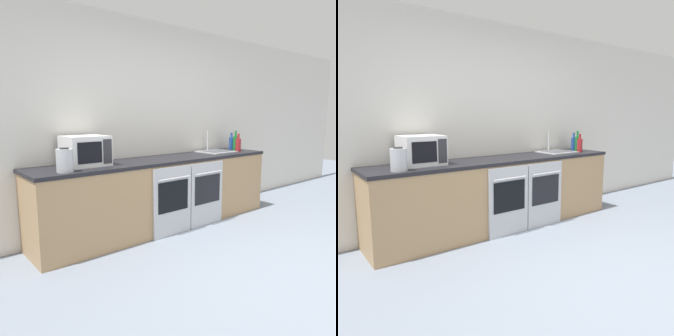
% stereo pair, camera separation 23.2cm
% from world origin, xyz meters
% --- Properties ---
extents(ground_plane, '(16.00, 16.00, 0.00)m').
position_xyz_m(ground_plane, '(0.00, 0.00, 0.00)').
color(ground_plane, gray).
extents(wall_back, '(10.00, 0.06, 2.60)m').
position_xyz_m(wall_back, '(0.00, 2.15, 1.30)').
color(wall_back, silver).
rests_on(wall_back, ground_plane).
extents(counter_back, '(3.34, 0.65, 0.88)m').
position_xyz_m(counter_back, '(0.00, 1.81, 0.44)').
color(counter_back, tan).
rests_on(counter_back, ground_plane).
extents(oven_left, '(0.56, 0.06, 0.83)m').
position_xyz_m(oven_left, '(-0.12, 1.48, 0.42)').
color(oven_left, '#B7BABF').
rests_on(oven_left, ground_plane).
extents(oven_right, '(0.56, 0.06, 0.83)m').
position_xyz_m(oven_right, '(0.46, 1.48, 0.42)').
color(oven_right, '#B7BABF').
rests_on(oven_right, ground_plane).
extents(microwave, '(0.45, 0.39, 0.32)m').
position_xyz_m(microwave, '(-1.01, 1.87, 1.04)').
color(microwave, silver).
rests_on(microwave, counter_back).
extents(bottle_blue, '(0.08, 0.08, 0.26)m').
position_xyz_m(bottle_blue, '(1.48, 1.94, 0.99)').
color(bottle_blue, '#234793').
rests_on(bottle_blue, counter_back).
extents(bottle_green, '(0.07, 0.07, 0.30)m').
position_xyz_m(bottle_green, '(1.43, 1.82, 1.00)').
color(bottle_green, '#19722D').
rests_on(bottle_green, counter_back).
extents(bottle_red, '(0.08, 0.08, 0.26)m').
position_xyz_m(bottle_red, '(1.35, 1.70, 0.99)').
color(bottle_red, maroon).
rests_on(bottle_red, counter_back).
extents(kettle, '(0.16, 0.16, 0.23)m').
position_xyz_m(kettle, '(-1.34, 1.63, 0.99)').
color(kettle, '#B7BABF').
rests_on(kettle, counter_back).
extents(sink, '(0.48, 0.42, 0.31)m').
position_xyz_m(sink, '(1.03, 1.85, 0.90)').
color(sink, '#B7BABF').
rests_on(sink, counter_back).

